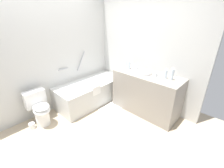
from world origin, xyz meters
The scene contains 17 objects.
ground_plane centered at (0.00, 0.00, 0.00)m, with size 4.14×4.14×0.00m, color #C1AD8E.
wall_back_tiled centered at (0.00, 1.26, 1.26)m, with size 3.54×0.10×2.51m, color silver.
wall_right_mirror centered at (1.62, 0.00, 1.26)m, with size 0.10×2.82×2.51m, color silver.
bathtub centered at (0.69, 0.83, 0.29)m, with size 1.70×0.77×1.20m.
toilet centered at (-0.54, 0.89, 0.35)m, with size 0.39×0.51×0.69m.
vanity_counter centered at (1.26, -0.38, 0.44)m, with size 0.61×1.43×0.89m, color gray.
sink_basin centered at (1.24, -0.30, 0.91)m, with size 0.30×0.30×0.04m, color white.
sink_faucet centered at (1.43, -0.30, 0.92)m, with size 0.10×0.15×0.06m.
water_bottle_0 centered at (1.30, -0.73, 0.98)m, with size 0.06×0.06×0.20m.
water_bottle_1 centered at (1.27, 0.12, 0.98)m, with size 0.07×0.07×0.20m.
water_bottle_2 centered at (1.30, 0.20, 0.98)m, with size 0.06×0.06×0.20m.
water_bottle_3 centered at (1.31, -0.85, 1.00)m, with size 0.06×0.06×0.23m.
drinking_glass_0 centered at (1.31, -0.08, 0.93)m, with size 0.06×0.06×0.08m, color white.
drinking_glass_1 centered at (1.25, -0.57, 0.93)m, with size 0.07×0.07×0.08m, color white.
soap_dish centered at (1.30, 0.02, 0.90)m, with size 0.09×0.06×0.02m, color white.
bath_mat centered at (0.82, 0.22, 0.01)m, with size 0.57×0.38×0.01m, color white.
toilet_paper_roll centered at (-0.75, 0.87, 0.06)m, with size 0.11×0.11×0.11m, color white.
Camera 1 is at (-1.35, -1.82, 2.00)m, focal length 23.94 mm.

